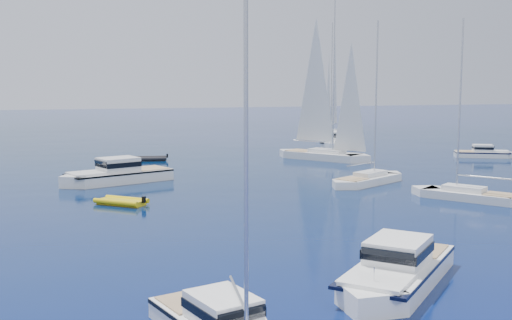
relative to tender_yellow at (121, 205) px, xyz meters
The scene contains 11 objects.
ground 24.74m from the tender_yellow, 56.25° to the right, with size 400.00×400.00×0.00m, color navy.
motor_cruiser_left 23.97m from the tender_yellow, 66.55° to the right, with size 3.06×10.00×2.62m, color white, non-canonical shape.
motor_cruiser_centre 10.29m from the tender_yellow, 87.00° to the left, with size 3.31×10.82×2.84m, color silver, non-canonical shape.
motor_cruiser_far_r 46.89m from the tender_yellow, 20.55° to the left, with size 2.25×7.37×1.93m, color white, non-canonical shape.
motor_cruiser_distant 46.15m from the tender_yellow, 45.15° to the left, with size 3.18×10.40×2.73m, color white, non-canonical shape.
sailboat_mid_r 25.82m from the tender_yellow, 13.48° to the right, with size 2.47×9.51×13.98m, color white, non-canonical shape.
sailboat_centre 21.69m from the tender_yellow, ahead, with size 2.58×9.94×14.61m, color white, non-canonical shape.
sailboat_sails_r 32.07m from the tender_yellow, 39.32° to the left, with size 3.29×12.65×18.59m, color silver, non-canonical shape.
sailboat_sails_far 61.41m from the tender_yellow, 51.05° to the left, with size 3.38×13.01×19.12m, color white, non-canonical shape.
tender_yellow is the anchor object (origin of this frame).
tender_grey_far 25.94m from the tender_yellow, 77.75° to the left, with size 2.20×4.09×0.95m, color black, non-canonical shape.
Camera 1 is at (-17.72, -24.02, 8.63)m, focal length 43.20 mm.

